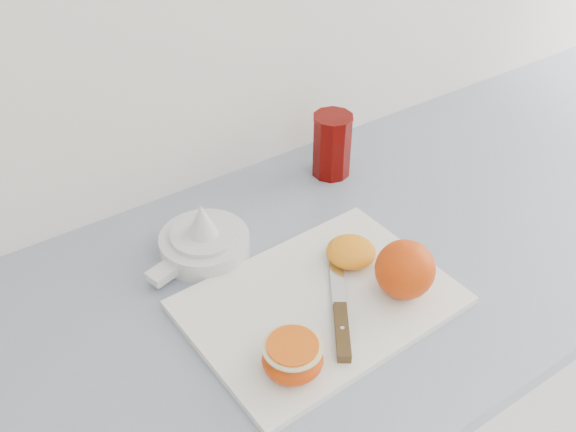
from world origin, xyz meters
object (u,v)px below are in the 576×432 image
at_px(citrus_juicer, 204,241).
at_px(counter, 341,417).
at_px(cutting_board, 320,302).
at_px(half_orange, 293,357).
at_px(red_tumbler, 332,147).

bearing_deg(citrus_juicer, counter, -32.36).
distance_m(cutting_board, half_orange, 0.13).
distance_m(counter, half_orange, 0.55).
height_order(cutting_board, red_tumbler, red_tumbler).
bearing_deg(citrus_juicer, half_orange, -94.00).
xyz_separation_m(counter, cutting_board, (-0.12, -0.06, 0.45)).
xyz_separation_m(cutting_board, half_orange, (-0.10, -0.08, 0.03)).
height_order(cutting_board, citrus_juicer, citrus_juicer).
height_order(counter, cutting_board, cutting_board).
bearing_deg(counter, half_orange, -146.77).
relative_size(counter, half_orange, 32.87).
bearing_deg(half_orange, red_tumbler, 46.94).
xyz_separation_m(cutting_board, red_tumbler, (0.22, 0.26, 0.05)).
relative_size(half_orange, red_tumbler, 0.66).
distance_m(citrus_juicer, red_tumbler, 0.31).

